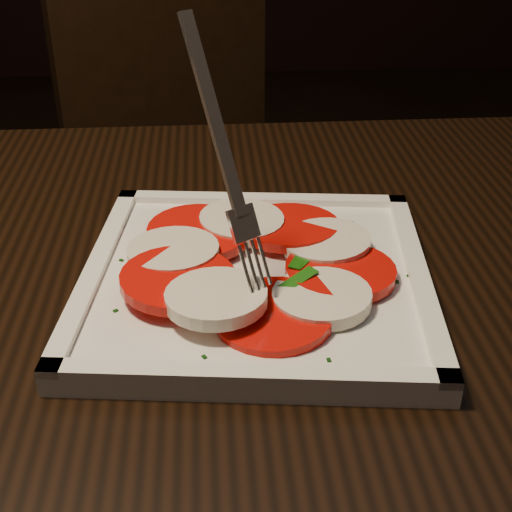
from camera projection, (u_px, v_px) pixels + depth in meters
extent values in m
cube|color=black|center=(170.00, 329.00, 0.55)|extent=(1.20, 0.80, 0.04)
cube|color=black|center=(211.00, 215.00, 1.33)|extent=(0.56, 0.56, 0.04)
cube|color=black|center=(163.00, 57.00, 1.35)|extent=(0.40, 0.21, 0.46)
cylinder|color=black|center=(167.00, 403.00, 1.25)|extent=(0.04, 0.04, 0.41)
cylinder|color=black|center=(338.00, 342.00, 1.40)|extent=(0.04, 0.04, 0.41)
cylinder|color=black|center=(102.00, 302.00, 1.52)|extent=(0.04, 0.04, 0.41)
cylinder|color=black|center=(250.00, 260.00, 1.67)|extent=(0.04, 0.04, 0.41)
cube|color=white|center=(256.00, 281.00, 0.56)|extent=(0.29, 0.29, 0.01)
cylinder|color=red|center=(273.00, 316.00, 0.50)|extent=(0.09, 0.09, 0.02)
cylinder|color=white|center=(322.00, 298.00, 0.51)|extent=(0.07, 0.07, 0.01)
cylinder|color=red|center=(340.00, 271.00, 0.55)|extent=(0.09, 0.09, 0.01)
cylinder|color=white|center=(326.00, 243.00, 0.58)|extent=(0.07, 0.07, 0.01)
cylinder|color=red|center=(289.00, 227.00, 0.60)|extent=(0.09, 0.09, 0.01)
cylinder|color=white|center=(242.00, 222.00, 0.61)|extent=(0.07, 0.07, 0.01)
cylinder|color=red|center=(199.00, 233.00, 0.59)|extent=(0.09, 0.09, 0.01)
cylinder|color=white|center=(173.00, 252.00, 0.56)|extent=(0.07, 0.07, 0.01)
cylinder|color=red|center=(178.00, 279.00, 0.52)|extent=(0.09, 0.09, 0.01)
cylinder|color=white|center=(216.00, 298.00, 0.50)|extent=(0.07, 0.07, 0.01)
cube|color=#19590F|center=(303.00, 260.00, 0.55)|extent=(0.02, 0.03, 0.00)
cube|color=#19590F|center=(206.00, 235.00, 0.59)|extent=(0.03, 0.03, 0.00)
cube|color=#19590F|center=(338.00, 244.00, 0.57)|extent=(0.03, 0.03, 0.00)
cube|color=#19590F|center=(201.00, 248.00, 0.57)|extent=(0.03, 0.02, 0.00)
cube|color=#19590F|center=(301.00, 256.00, 0.56)|extent=(0.03, 0.04, 0.00)
cube|color=#19590F|center=(225.00, 246.00, 0.57)|extent=(0.03, 0.03, 0.01)
cube|color=#19590F|center=(295.00, 281.00, 0.53)|extent=(0.04, 0.03, 0.01)
cube|color=#19590F|center=(206.00, 285.00, 0.52)|extent=(0.03, 0.03, 0.00)
cube|color=#19590F|center=(170.00, 267.00, 0.54)|extent=(0.02, 0.04, 0.00)
cube|color=#093509|center=(305.00, 227.00, 0.62)|extent=(0.00, 0.00, 0.00)
cube|color=#093509|center=(371.00, 289.00, 0.54)|extent=(0.00, 0.00, 0.00)
cube|color=#093509|center=(397.00, 282.00, 0.54)|extent=(0.00, 0.00, 0.00)
cube|color=#093509|center=(143.00, 282.00, 0.54)|extent=(0.00, 0.00, 0.00)
cube|color=#093509|center=(326.00, 227.00, 0.62)|extent=(0.00, 0.00, 0.00)
cube|color=#093509|center=(364.00, 250.00, 0.59)|extent=(0.00, 0.00, 0.00)
cube|color=#093509|center=(359.00, 268.00, 0.56)|extent=(0.00, 0.00, 0.00)
cube|color=#093509|center=(173.00, 218.00, 0.64)|extent=(0.00, 0.00, 0.00)
cube|color=#093509|center=(350.00, 319.00, 0.50)|extent=(0.00, 0.00, 0.00)
cube|color=#093509|center=(156.00, 237.00, 0.61)|extent=(0.00, 0.00, 0.00)
cube|color=#093509|center=(116.00, 311.00, 0.51)|extent=(0.00, 0.00, 0.00)
cube|color=#093509|center=(147.00, 241.00, 0.60)|extent=(0.00, 0.00, 0.00)
cube|color=#093509|center=(124.00, 285.00, 0.54)|extent=(0.00, 0.00, 0.00)
cube|color=#093509|center=(382.00, 275.00, 0.55)|extent=(0.00, 0.00, 0.00)
cube|color=#093509|center=(204.00, 357.00, 0.47)|extent=(0.00, 0.00, 0.00)
cube|color=#093509|center=(121.00, 260.00, 0.57)|extent=(0.00, 0.00, 0.00)
cube|color=#093509|center=(366.00, 232.00, 0.61)|extent=(0.00, 0.00, 0.00)
cube|color=#093509|center=(173.00, 236.00, 0.61)|extent=(0.00, 0.00, 0.00)
cube|color=#093509|center=(135.00, 268.00, 0.56)|extent=(0.00, 0.00, 0.00)
cube|color=#093509|center=(394.00, 274.00, 0.55)|extent=(0.00, 0.00, 0.00)
cube|color=#093509|center=(136.00, 248.00, 0.59)|extent=(0.00, 0.00, 0.00)
cube|color=#093509|center=(134.00, 304.00, 0.52)|extent=(0.00, 0.00, 0.00)
cube|color=#093509|center=(265.00, 220.00, 0.63)|extent=(0.00, 0.00, 0.00)
cube|color=#093509|center=(171.00, 245.00, 0.59)|extent=(0.00, 0.00, 0.00)
cube|color=#093509|center=(169.00, 240.00, 0.60)|extent=(0.00, 0.00, 0.00)
cube|color=#093509|center=(352.00, 223.00, 0.63)|extent=(0.00, 0.00, 0.00)
cube|color=#093509|center=(261.00, 205.00, 0.66)|extent=(0.00, 0.00, 0.00)
cube|color=#093509|center=(329.00, 360.00, 0.46)|extent=(0.00, 0.00, 0.00)
cube|color=#093509|center=(409.00, 276.00, 0.55)|extent=(0.00, 0.00, 0.00)
cube|color=#093509|center=(189.00, 219.00, 0.63)|extent=(0.00, 0.00, 0.00)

